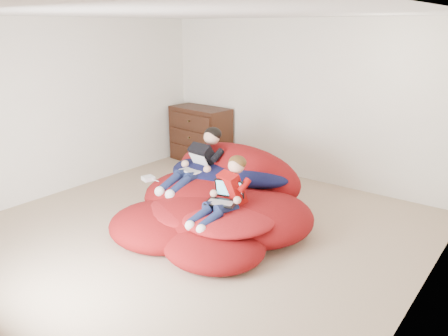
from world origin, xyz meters
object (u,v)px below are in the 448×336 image
older_boy (199,160)px  younger_boy (226,191)px  beanbag_pile (218,202)px  laptop_white (195,166)px  dresser (200,135)px  laptop_black (225,196)px

older_boy → younger_boy: older_boy is taller
younger_boy → beanbag_pile: bearing=138.2°
younger_boy → laptop_white: (-0.87, 0.46, 0.00)m
dresser → younger_boy: size_ratio=1.28×
younger_boy → dresser: bearing=135.6°
dresser → laptop_black: size_ratio=2.87×
beanbag_pile → laptop_black: bearing=-43.5°
dresser → older_boy: size_ratio=1.01×
older_boy → laptop_white: size_ratio=3.37×
laptop_black → laptop_white: bearing=150.6°
laptop_black → dresser: bearing=135.3°
younger_boy → laptop_black: 0.07m
older_boy → laptop_black: older_boy is taller
younger_boy → older_boy: bearing=147.8°
beanbag_pile → laptop_black: (0.41, -0.39, 0.30)m
dresser → older_boy: (1.42, -1.69, 0.19)m
younger_boy → laptop_black: bearing=-90.0°
laptop_white → younger_boy: bearing=-28.2°
younger_boy → laptop_white: size_ratio=2.67×
older_boy → beanbag_pile: bearing=-21.3°
beanbag_pile → laptop_black: 0.64m
dresser → beanbag_pile: size_ratio=0.47×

